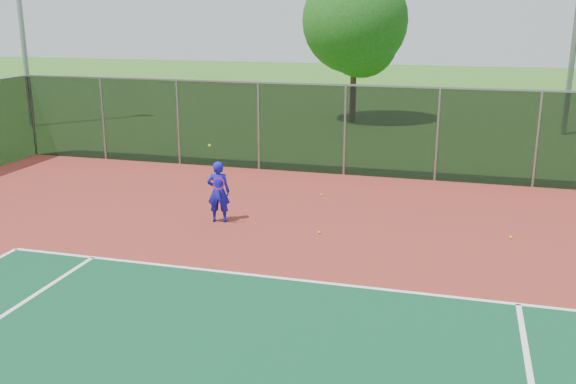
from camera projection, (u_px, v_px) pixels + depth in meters
name	position (u px, v px, depth m)	size (l,w,h in m)	color
ground	(393.00, 374.00, 9.73)	(120.00, 120.00, 0.00)	#2D611B
court_apron	(405.00, 316.00, 11.58)	(30.00, 20.00, 0.02)	maroon
fence_back	(437.00, 134.00, 20.45)	(30.00, 0.06, 3.03)	black
tennis_player	(219.00, 192.00, 16.56)	(0.65, 0.66, 2.03)	#1312AC
practice_ball_1	(319.00, 232.00, 15.84)	(0.07, 0.07, 0.07)	#B7D318
practice_ball_2	(321.00, 195.00, 19.10)	(0.07, 0.07, 0.07)	#B7D318
practice_ball_5	(511.00, 237.00, 15.49)	(0.07, 0.07, 0.07)	#B7D318
tree_back_left	(357.00, 26.00, 30.70)	(5.08, 5.08, 7.45)	#3A2315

